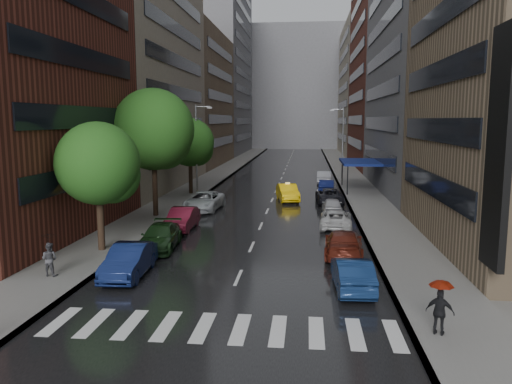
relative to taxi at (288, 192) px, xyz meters
The scene contains 19 objects.
ground 27.68m from the taxi, 93.12° to the right, with size 220.00×220.00×0.00m, color gray.
road 22.43m from the taxi, 93.85° to the left, with size 14.00×140.00×0.01m, color black.
sidewalk_left 24.72m from the taxi, 115.16° to the left, with size 4.00×140.00×0.15m, color gray.
sidewalk_right 23.60m from the taxi, 71.48° to the left, with size 4.00×140.00×0.15m, color gray.
crosswalk 29.67m from the taxi, 92.52° to the right, with size 13.15×2.80×0.01m.
buildings_left 38.39m from the taxi, 117.91° to the left, with size 8.00×108.00×38.00m.
buildings_right 35.07m from the taxi, 65.10° to the left, with size 8.05×109.10×36.00m.
building_far 91.65m from the taxi, 90.95° to the left, with size 40.00×14.00×32.00m, color slate.
tree_near 22.56m from the taxi, 117.18° to the right, with size 4.76×4.76×7.59m.
tree_mid 14.92m from the taxi, 137.96° to the right, with size 6.34×6.34×10.10m.
tree_far 11.50m from the taxi, 163.24° to the left, with size 4.92×4.92×7.85m.
taxi is the anchor object (origin of this frame).
parked_cars_left 15.46m from the taxi, 116.53° to the right, with size 3.00×23.58×1.58m.
parked_cars_right 7.82m from the taxi, 60.12° to the right, with size 2.57×42.99×1.54m.
ped_black_umbrella 26.88m from the taxi, 113.25° to the right, with size 0.96×0.98×2.09m.
ped_red_umbrella 30.41m from the taxi, 77.66° to the right, with size 1.05×0.82×2.01m.
street_lamp_left 10.37m from the taxi, 165.60° to the left, with size 1.74×0.22×9.00m.
street_lamp_right 18.89m from the taxi, 70.31° to the left, with size 1.74×0.22×9.00m.
awning 10.75m from the taxi, 44.58° to the left, with size 4.00×8.00×3.12m.
Camera 1 is at (3.25, -19.37, 7.69)m, focal length 35.00 mm.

